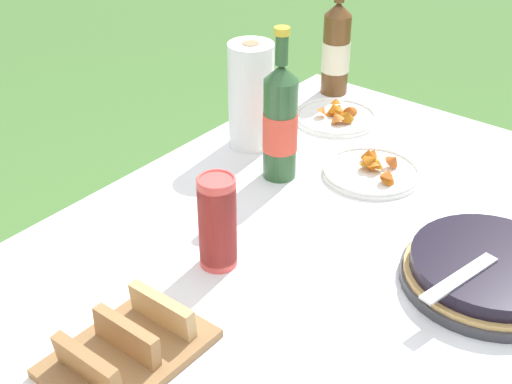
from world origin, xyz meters
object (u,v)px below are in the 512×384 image
object	(u,v)px
cider_bottle_green	(280,122)
paper_towel_roll	(251,96)
cider_bottle_amber	(336,49)
serving_knife	(502,249)
snack_plate_near	(372,170)
cup_stack	(217,222)
berry_tart	(489,271)
snack_plate_left	(337,116)
bread_board	(128,347)

from	to	relation	value
cider_bottle_green	paper_towel_roll	size ratio (longest dim) A/B	1.34
cider_bottle_green	cider_bottle_amber	bearing A→B (deg)	18.85
cider_bottle_amber	cider_bottle_green	bearing A→B (deg)	-161.15
serving_knife	snack_plate_near	distance (m)	0.42
serving_knife	cup_stack	distance (m)	0.52
serving_knife	berry_tart	bearing A→B (deg)	0.00
serving_knife	snack_plate_left	size ratio (longest dim) A/B	1.69
cider_bottle_green	serving_knife	bearing A→B (deg)	-94.85
cup_stack	cider_bottle_amber	bearing A→B (deg)	18.47
paper_towel_roll	bread_board	bearing A→B (deg)	-156.20
cup_stack	snack_plate_left	world-z (taller)	cup_stack
paper_towel_roll	berry_tart	bearing A→B (deg)	-102.70
serving_knife	cider_bottle_amber	xyz separation A→B (m)	(0.52, 0.70, 0.07)
serving_knife	snack_plate_near	world-z (taller)	serving_knife
snack_plate_near	paper_towel_roll	bearing A→B (deg)	100.06
serving_knife	cup_stack	world-z (taller)	cup_stack
serving_knife	paper_towel_roll	xyz separation A→B (m)	(0.13, 0.69, 0.07)
cider_bottle_amber	bread_board	bearing A→B (deg)	-163.60
berry_tart	snack_plate_left	xyz separation A→B (m)	(0.40, 0.59, -0.01)
berry_tart	snack_plate_near	bearing A→B (deg)	60.32
cup_stack	paper_towel_roll	distance (m)	0.49
berry_tart	cider_bottle_green	size ratio (longest dim) A/B	0.91
cup_stack	snack_plate_left	bearing A→B (deg)	13.91
snack_plate_near	serving_knife	bearing A→B (deg)	-115.84
cider_bottle_green	snack_plate_left	world-z (taller)	cider_bottle_green
snack_plate_near	paper_towel_roll	xyz separation A→B (m)	(-0.06, 0.32, 0.12)
cider_bottle_green	bread_board	world-z (taller)	cider_bottle_green
bread_board	paper_towel_roll	bearing A→B (deg)	23.80
serving_knife	cider_bottle_green	xyz separation A→B (m)	(0.05, 0.54, 0.07)
cider_bottle_green	snack_plate_near	bearing A→B (deg)	-51.07
serving_knife	cider_bottle_amber	bearing A→B (deg)	-114.91
snack_plate_near	paper_towel_roll	size ratio (longest dim) A/B	0.87
berry_tart	serving_knife	distance (m)	0.05
serving_knife	snack_plate_left	bearing A→B (deg)	-110.30
cup_stack	cider_bottle_green	distance (m)	0.36
cider_bottle_green	bread_board	size ratio (longest dim) A/B	1.36
serving_knife	cider_bottle_green	distance (m)	0.55
paper_towel_roll	serving_knife	bearing A→B (deg)	-100.30
cup_stack	cider_bottle_amber	world-z (taller)	cider_bottle_amber
paper_towel_roll	snack_plate_left	bearing A→B (deg)	-20.73
cider_bottle_amber	snack_plate_near	distance (m)	0.49
snack_plate_near	berry_tart	bearing A→B (deg)	-119.68
berry_tart	bread_board	size ratio (longest dim) A/B	1.23
berry_tart	cider_bottle_green	world-z (taller)	cider_bottle_green
snack_plate_left	bread_board	distance (m)	0.96
cider_bottle_green	snack_plate_left	distance (m)	0.35
cider_bottle_green	snack_plate_left	xyz separation A→B (m)	(0.33, 0.05, -0.12)
cup_stack	cider_bottle_green	xyz separation A→B (m)	(0.34, 0.11, 0.04)
cider_bottle_amber	cup_stack	bearing A→B (deg)	-161.53
cider_bottle_green	snack_plate_near	size ratio (longest dim) A/B	1.55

